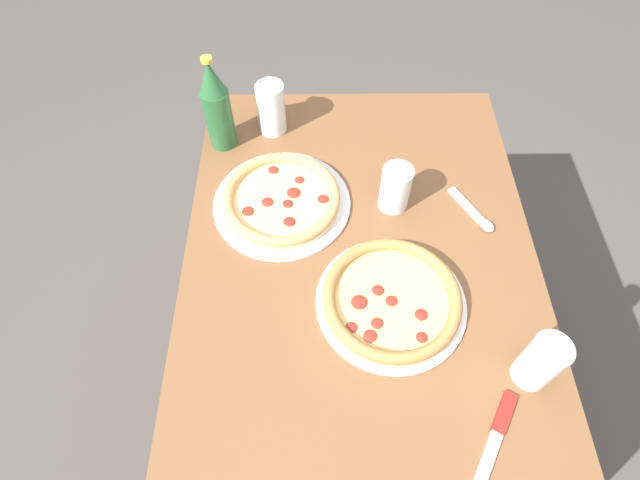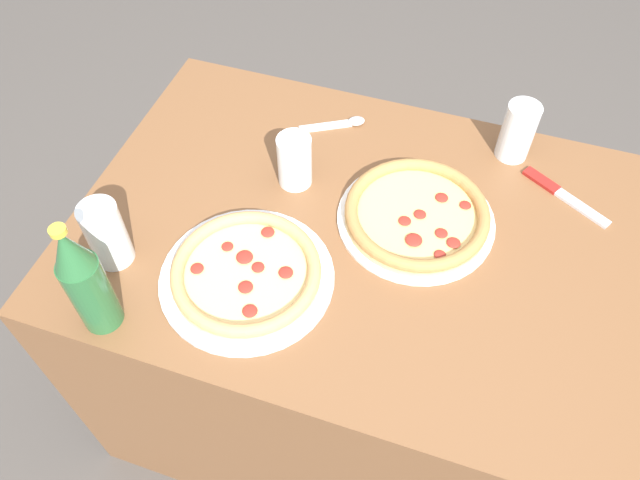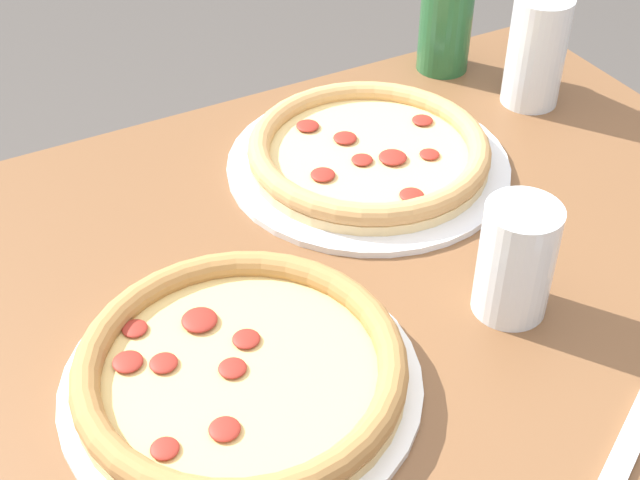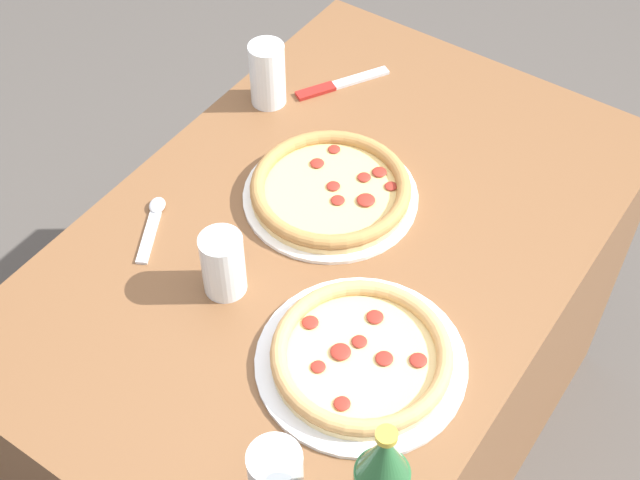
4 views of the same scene
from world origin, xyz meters
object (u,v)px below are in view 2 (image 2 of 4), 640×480
(glass_orange_juice, at_px, (107,235))
(spoon, at_px, (341,124))
(glass_mango_juice, at_px, (517,133))
(knife, at_px, (561,194))
(pizza_pepperoni, at_px, (246,273))
(pizza_salami, at_px, (417,215))
(glass_lemonade, at_px, (295,163))
(beer_bottle, at_px, (84,280))

(glass_orange_juice, relative_size, spoon, 0.98)
(glass_mango_juice, bearing_deg, knife, -37.12)
(pizza_pepperoni, bearing_deg, knife, 36.62)
(pizza_salami, xyz_separation_m, glass_mango_juice, (0.16, 0.26, 0.04))
(pizza_salami, bearing_deg, glass_orange_juice, -152.97)
(glass_mango_juice, relative_size, knife, 0.70)
(glass_lemonade, height_order, spoon, glass_lemonade)
(beer_bottle, bearing_deg, glass_lemonade, 63.54)
(pizza_salami, bearing_deg, beer_bottle, -140.38)
(pizza_pepperoni, distance_m, glass_mango_juice, 0.66)
(glass_orange_juice, bearing_deg, beer_bottle, -68.92)
(spoon, bearing_deg, glass_lemonade, -102.03)
(pizza_pepperoni, relative_size, spoon, 2.28)
(glass_orange_juice, height_order, spoon, glass_orange_juice)
(glass_orange_juice, height_order, beer_bottle, beer_bottle)
(pizza_salami, xyz_separation_m, spoon, (-0.23, 0.23, -0.01))
(beer_bottle, bearing_deg, spoon, 67.80)
(glass_mango_juice, bearing_deg, pizza_pepperoni, -130.74)
(glass_mango_juice, distance_m, glass_lemonade, 0.48)
(beer_bottle, bearing_deg, glass_orange_juice, 111.08)
(knife, bearing_deg, pizza_salami, -148.87)
(glass_mango_juice, xyz_separation_m, glass_orange_juice, (-0.69, -0.53, 0.01))
(glass_orange_juice, distance_m, knife, 0.92)
(glass_mango_juice, distance_m, spoon, 0.39)
(pizza_salami, distance_m, beer_bottle, 0.64)
(spoon, bearing_deg, beer_bottle, -112.20)
(pizza_salami, relative_size, glass_orange_juice, 2.24)
(pizza_salami, distance_m, glass_orange_juice, 0.60)
(glass_mango_juice, distance_m, glass_orange_juice, 0.87)
(glass_mango_juice, height_order, glass_orange_juice, glass_orange_juice)
(pizza_pepperoni, xyz_separation_m, glass_lemonade, (0.00, 0.27, 0.03))
(glass_lemonade, bearing_deg, beer_bottle, -116.46)
(pizza_pepperoni, xyz_separation_m, beer_bottle, (-0.21, -0.16, 0.10))
(beer_bottle, xyz_separation_m, knife, (0.76, 0.57, -0.12))
(pizza_salami, height_order, spoon, pizza_salami)
(pizza_pepperoni, relative_size, glass_mango_juice, 2.48)
(knife, bearing_deg, glass_mango_juice, 142.88)
(pizza_salami, relative_size, pizza_pepperoni, 0.96)
(pizza_pepperoni, height_order, beer_bottle, beer_bottle)
(pizza_salami, relative_size, spoon, 2.20)
(pizza_pepperoni, distance_m, glass_orange_juice, 0.27)
(glass_lemonade, bearing_deg, spoon, 77.97)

